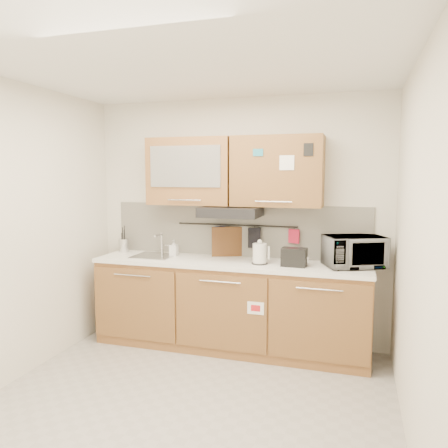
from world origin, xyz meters
The scene contains 21 objects.
floor centered at (0.00, 0.00, 0.00)m, with size 3.20×3.20×0.00m, color #9E9993.
ceiling centered at (0.00, 0.00, 2.60)m, with size 3.20×3.20×0.00m, color white.
wall_back centered at (0.00, 1.50, 1.30)m, with size 3.20×3.20×0.00m, color silver.
wall_left centered at (-1.60, 0.00, 1.30)m, with size 3.00×3.00×0.00m, color silver.
wall_right centered at (1.60, 0.00, 1.30)m, with size 3.00×3.00×0.00m, color silver.
base_cabinet centered at (0.00, 1.19, 0.41)m, with size 2.80×0.64×0.88m.
countertop centered at (0.00, 1.19, 0.90)m, with size 2.82×0.62×0.04m, color white.
backsplash centered at (0.00, 1.49, 1.20)m, with size 2.80×0.02×0.56m, color silver.
upper_cabinets centered at (0.00, 1.32, 1.83)m, with size 1.82×0.37×0.70m.
range_hood centered at (0.00, 1.25, 1.42)m, with size 0.60×0.46×0.10m, color black.
sink centered at (-0.85, 1.21, 0.92)m, with size 0.42×0.40×0.26m.
utensil_rail centered at (0.00, 1.45, 1.26)m, with size 0.02×0.02×1.30m, color black.
utensil_crock centered at (-1.30, 1.35, 1.00)m, with size 0.13×0.13×0.30m.
kettle centered at (0.33, 1.14, 1.02)m, with size 0.18×0.17×0.24m.
toaster centered at (0.67, 1.12, 1.01)m, with size 0.24×0.16×0.18m.
microwave centered at (1.22, 1.26, 1.07)m, with size 0.54×0.36×0.30m, color #999999.
soap_bottle centered at (-0.65, 1.28, 1.01)m, with size 0.08×0.08×0.18m, color #999999.
cutting_board centered at (-0.08, 1.44, 1.02)m, with size 0.36×0.03×0.44m, color brown.
oven_mitt centered at (-0.17, 1.44, 1.14)m, with size 0.12×0.03×0.19m, color #213F99.
dark_pouch centered at (0.20, 1.44, 1.13)m, with size 0.13×0.04×0.21m, color black.
pot_holder centered at (0.62, 1.44, 1.17)m, with size 0.12×0.02×0.14m, color #B21732.
Camera 1 is at (1.23, -3.02, 1.80)m, focal length 35.00 mm.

